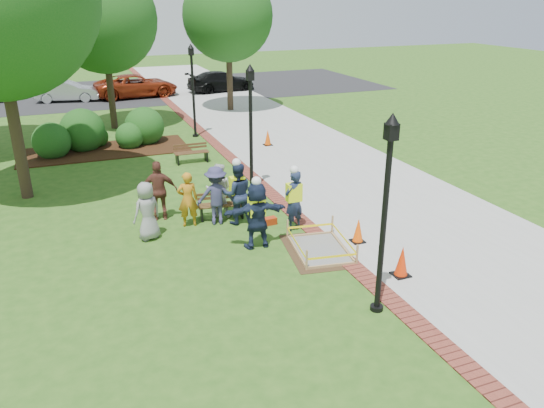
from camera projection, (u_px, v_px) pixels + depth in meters
name	position (u px, v px, depth m)	size (l,w,h in m)	color
ground	(271.00, 259.00, 13.52)	(100.00, 100.00, 0.00)	#285116
sidewalk	(293.00, 144.00, 23.87)	(6.00, 60.00, 0.02)	#9E9E99
brick_edging	(224.00, 151.00, 22.76)	(0.50, 60.00, 0.03)	maroon
mulch_bed	(105.00, 150.00, 22.86)	(7.00, 3.00, 0.05)	#381E0F
parking_lot	(129.00, 91.00, 36.86)	(36.00, 12.00, 0.01)	black
wet_concrete_pad	(320.00, 243.00, 13.88)	(2.03, 2.53, 0.55)	#47331E
bench_near	(221.00, 210.00, 15.94)	(1.45, 0.68, 0.75)	brown
bench_far	(192.00, 157.00, 21.21)	(1.37, 0.47, 0.74)	brown
cone_front	(402.00, 262.00, 12.57)	(0.40, 0.40, 0.79)	black
cone_back	(358.00, 231.00, 14.31)	(0.36, 0.36, 0.71)	black
cone_far	(268.00, 138.00, 23.56)	(0.37, 0.37, 0.72)	black
toolbox	(269.00, 221.00, 15.53)	(0.42, 0.23, 0.21)	#A62A0C
lamp_near	(386.00, 202.00, 10.44)	(0.28, 0.28, 4.26)	black
lamp_mid	(251.00, 119.00, 17.36)	(0.28, 0.28, 4.26)	black
lamp_far	(193.00, 84.00, 24.27)	(0.28, 0.28, 4.26)	black
tree_back	(103.00, 19.00, 24.86)	(5.08, 5.08, 7.78)	#3D2D1E
tree_right	(228.00, 16.00, 29.07)	(4.98, 4.98, 7.70)	#3D2D1E
shrub_a	(54.00, 157.00, 22.05)	(1.55, 1.55, 1.55)	#154B15
shrub_b	(85.00, 149.00, 23.11)	(1.92, 1.92, 1.92)	#154B15
shrub_c	(131.00, 148.00, 23.37)	(1.20, 1.20, 1.20)	#154B15
shrub_d	(146.00, 143.00, 24.12)	(1.76, 1.76, 1.76)	#154B15
shrub_e	(98.00, 146.00, 23.61)	(0.99, 0.99, 0.99)	#154B15
casual_person_a	(147.00, 211.00, 14.37)	(0.61, 0.52, 1.64)	gray
casual_person_b	(188.00, 199.00, 15.19)	(0.56, 0.39, 1.63)	#BD7316
casual_person_c	(219.00, 190.00, 15.91)	(0.62, 0.52, 1.64)	silver
casual_person_d	(159.00, 191.00, 15.60)	(0.63, 0.46, 1.81)	brown
casual_person_e	(216.00, 196.00, 15.33)	(0.62, 0.46, 1.74)	#333156
hivis_worker_a	(257.00, 213.00, 13.84)	(0.60, 0.40, 1.98)	#1B2D48
hivis_worker_b	(294.00, 198.00, 14.90)	(0.66, 0.54, 1.92)	#16203A
hivis_worker_c	(237.00, 192.00, 15.31)	(0.63, 0.45, 1.98)	#1B2747
parked_car_b	(69.00, 101.00, 33.46)	(4.25, 1.85, 1.39)	#ACADB2
parked_car_c	(137.00, 97.00, 34.91)	(4.90, 2.13, 1.60)	maroon
parked_car_d	(222.00, 91.00, 36.99)	(4.57, 1.99, 1.49)	black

